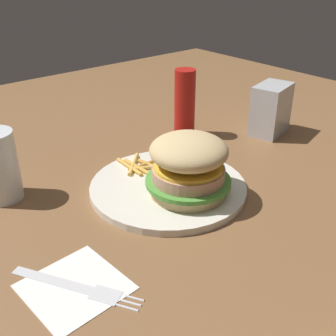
{
  "coord_description": "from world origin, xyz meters",
  "views": [
    {
      "loc": [
        0.44,
        -0.4,
        0.36
      ],
      "look_at": [
        -0.01,
        -0.02,
        0.04
      ],
      "focal_mm": 44.44,
      "sensor_mm": 36.0,
      "label": 1
    }
  ],
  "objects_px": {
    "sandwich": "(189,165)",
    "napkin": "(75,287)",
    "napkin_dispenser": "(271,109)",
    "plate": "(168,187)",
    "ketchup_bottle": "(185,103)",
    "fork": "(76,285)",
    "fries_pile": "(142,166)"
  },
  "relations": [
    {
      "from": "napkin",
      "to": "ketchup_bottle",
      "type": "relative_size",
      "value": 0.77
    },
    {
      "from": "sandwich",
      "to": "napkin",
      "type": "relative_size",
      "value": 1.24
    },
    {
      "from": "plate",
      "to": "fries_pile",
      "type": "distance_m",
      "value": 0.08
    },
    {
      "from": "fries_pile",
      "to": "fork",
      "type": "distance_m",
      "value": 0.29
    },
    {
      "from": "plate",
      "to": "fork",
      "type": "relative_size",
      "value": 1.64
    },
    {
      "from": "napkin",
      "to": "napkin_dispenser",
      "type": "height_order",
      "value": "napkin_dispenser"
    },
    {
      "from": "plate",
      "to": "napkin_dispenser",
      "type": "bearing_deg",
      "value": 98.0
    },
    {
      "from": "napkin",
      "to": "ketchup_bottle",
      "type": "xyz_separation_m",
      "value": [
        -0.26,
        0.41,
        0.07
      ]
    },
    {
      "from": "sandwich",
      "to": "napkin_dispenser",
      "type": "xyz_separation_m",
      "value": [
        -0.09,
        0.32,
        -0.01
      ]
    },
    {
      "from": "sandwich",
      "to": "napkin",
      "type": "xyz_separation_m",
      "value": [
        0.06,
        -0.24,
        -0.06
      ]
    },
    {
      "from": "fries_pile",
      "to": "ketchup_bottle",
      "type": "distance_m",
      "value": 0.2
    },
    {
      "from": "sandwich",
      "to": "fries_pile",
      "type": "xyz_separation_m",
      "value": [
        -0.12,
        -0.01,
        -0.05
      ]
    },
    {
      "from": "plate",
      "to": "sandwich",
      "type": "distance_m",
      "value": 0.07
    },
    {
      "from": "plate",
      "to": "ketchup_bottle",
      "type": "bearing_deg",
      "value": 131.38
    },
    {
      "from": "napkin_dispenser",
      "to": "ketchup_bottle",
      "type": "height_order",
      "value": "ketchup_bottle"
    },
    {
      "from": "fries_pile",
      "to": "ketchup_bottle",
      "type": "bearing_deg",
      "value": 115.13
    },
    {
      "from": "fork",
      "to": "ketchup_bottle",
      "type": "height_order",
      "value": "ketchup_bottle"
    },
    {
      "from": "plate",
      "to": "fries_pile",
      "type": "height_order",
      "value": "fries_pile"
    },
    {
      "from": "fork",
      "to": "napkin_dispenser",
      "type": "relative_size",
      "value": 1.47
    },
    {
      "from": "sandwich",
      "to": "ketchup_bottle",
      "type": "relative_size",
      "value": 0.95
    },
    {
      "from": "fries_pile",
      "to": "napkin",
      "type": "height_order",
      "value": "fries_pile"
    },
    {
      "from": "plate",
      "to": "napkin",
      "type": "distance_m",
      "value": 0.25
    },
    {
      "from": "napkin_dispenser",
      "to": "sandwich",
      "type": "bearing_deg",
      "value": 1.23
    },
    {
      "from": "napkin_dispenser",
      "to": "ketchup_bottle",
      "type": "relative_size",
      "value": 0.76
    },
    {
      "from": "fork",
      "to": "napkin_dispenser",
      "type": "distance_m",
      "value": 0.58
    },
    {
      "from": "fries_pile",
      "to": "plate",
      "type": "bearing_deg",
      "value": -1.24
    },
    {
      "from": "ketchup_bottle",
      "to": "napkin",
      "type": "bearing_deg",
      "value": -57.74
    },
    {
      "from": "plate",
      "to": "napkin_dispenser",
      "type": "distance_m",
      "value": 0.33
    },
    {
      "from": "sandwich",
      "to": "plate",
      "type": "bearing_deg",
      "value": -170.13
    },
    {
      "from": "napkin_dispenser",
      "to": "napkin",
      "type": "bearing_deg",
      "value": 0.77
    },
    {
      "from": "fork",
      "to": "napkin_dispenser",
      "type": "xyz_separation_m",
      "value": [
        -0.15,
        0.56,
        0.05
      ]
    },
    {
      "from": "napkin_dispenser",
      "to": "fries_pile",
      "type": "bearing_deg",
      "value": -19.04
    }
  ]
}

